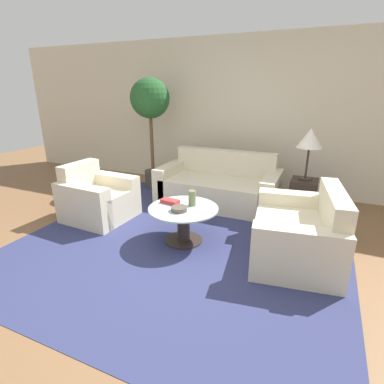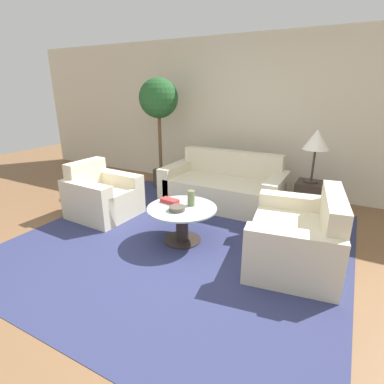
{
  "view_description": "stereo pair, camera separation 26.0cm",
  "coord_description": "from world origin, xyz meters",
  "px_view_note": "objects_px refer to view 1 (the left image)",
  "views": [
    {
      "loc": [
        1.33,
        -2.23,
        1.76
      ],
      "look_at": [
        -0.08,
        0.94,
        0.55
      ],
      "focal_mm": 28.0,
      "sensor_mm": 36.0,
      "label": 1
    },
    {
      "loc": [
        1.56,
        -2.12,
        1.76
      ],
      "look_at": [
        -0.08,
        0.94,
        0.55
      ],
      "focal_mm": 28.0,
      "sensor_mm": 36.0,
      "label": 2
    }
  ],
  "objects_px": {
    "bowl": "(179,209)",
    "book_stack": "(170,201)",
    "coffee_table": "(183,220)",
    "table_lamp": "(310,139)",
    "sofa_main": "(219,187)",
    "vase": "(192,198)",
    "potted_plant": "(150,106)",
    "armchair": "(96,200)",
    "loveseat": "(302,235)"
  },
  "relations": [
    {
      "from": "bowl",
      "to": "book_stack",
      "type": "height_order",
      "value": "bowl"
    },
    {
      "from": "coffee_table",
      "to": "table_lamp",
      "type": "distance_m",
      "value": 2.05
    },
    {
      "from": "coffee_table",
      "to": "book_stack",
      "type": "distance_m",
      "value": 0.28
    },
    {
      "from": "coffee_table",
      "to": "bowl",
      "type": "bearing_deg",
      "value": -90.38
    },
    {
      "from": "sofa_main",
      "to": "table_lamp",
      "type": "height_order",
      "value": "table_lamp"
    },
    {
      "from": "sofa_main",
      "to": "vase",
      "type": "relative_size",
      "value": 9.94
    },
    {
      "from": "potted_plant",
      "to": "bowl",
      "type": "height_order",
      "value": "potted_plant"
    },
    {
      "from": "potted_plant",
      "to": "armchair",
      "type": "bearing_deg",
      "value": -90.34
    },
    {
      "from": "loveseat",
      "to": "armchair",
      "type": "bearing_deg",
      "value": -97.42
    },
    {
      "from": "vase",
      "to": "armchair",
      "type": "bearing_deg",
      "value": 178.71
    },
    {
      "from": "sofa_main",
      "to": "armchair",
      "type": "xyz_separation_m",
      "value": [
        -1.39,
        -1.27,
        0.0
      ]
    },
    {
      "from": "sofa_main",
      "to": "table_lamp",
      "type": "distance_m",
      "value": 1.51
    },
    {
      "from": "loveseat",
      "to": "bowl",
      "type": "height_order",
      "value": "loveseat"
    },
    {
      "from": "table_lamp",
      "to": "potted_plant",
      "type": "relative_size",
      "value": 0.37
    },
    {
      "from": "vase",
      "to": "coffee_table",
      "type": "bearing_deg",
      "value": -122.73
    },
    {
      "from": "loveseat",
      "to": "vase",
      "type": "distance_m",
      "value": 1.28
    },
    {
      "from": "table_lamp",
      "to": "vase",
      "type": "xyz_separation_m",
      "value": [
        -1.16,
        -1.32,
        -0.58
      ]
    },
    {
      "from": "armchair",
      "to": "table_lamp",
      "type": "xyz_separation_m",
      "value": [
        2.65,
        1.28,
        0.84
      ]
    },
    {
      "from": "table_lamp",
      "to": "vase",
      "type": "height_order",
      "value": "table_lamp"
    },
    {
      "from": "armchair",
      "to": "bowl",
      "type": "relative_size",
      "value": 4.7
    },
    {
      "from": "sofa_main",
      "to": "coffee_table",
      "type": "height_order",
      "value": "sofa_main"
    },
    {
      "from": "loveseat",
      "to": "book_stack",
      "type": "xyz_separation_m",
      "value": [
        -1.53,
        -0.12,
        0.19
      ]
    },
    {
      "from": "sofa_main",
      "to": "book_stack",
      "type": "xyz_separation_m",
      "value": [
        -0.17,
        -1.34,
        0.19
      ]
    },
    {
      "from": "sofa_main",
      "to": "loveseat",
      "type": "height_order",
      "value": "sofa_main"
    },
    {
      "from": "book_stack",
      "to": "potted_plant",
      "type": "bearing_deg",
      "value": 134.96
    },
    {
      "from": "potted_plant",
      "to": "book_stack",
      "type": "distance_m",
      "value": 2.25
    },
    {
      "from": "sofa_main",
      "to": "book_stack",
      "type": "bearing_deg",
      "value": -97.39
    },
    {
      "from": "table_lamp",
      "to": "bowl",
      "type": "bearing_deg",
      "value": -128.74
    },
    {
      "from": "armchair",
      "to": "vase",
      "type": "height_order",
      "value": "armchair"
    },
    {
      "from": "armchair",
      "to": "table_lamp",
      "type": "bearing_deg",
      "value": -61.46
    },
    {
      "from": "armchair",
      "to": "book_stack",
      "type": "xyz_separation_m",
      "value": [
        1.22,
        -0.08,
        0.19
      ]
    },
    {
      "from": "book_stack",
      "to": "table_lamp",
      "type": "bearing_deg",
      "value": 51.39
    },
    {
      "from": "armchair",
      "to": "loveseat",
      "type": "distance_m",
      "value": 2.75
    },
    {
      "from": "loveseat",
      "to": "vase",
      "type": "relative_size",
      "value": 7.1
    },
    {
      "from": "sofa_main",
      "to": "bowl",
      "type": "xyz_separation_m",
      "value": [
        0.03,
        -1.51,
        0.19
      ]
    },
    {
      "from": "coffee_table",
      "to": "loveseat",
      "type": "bearing_deg",
      "value": 7.91
    },
    {
      "from": "bowl",
      "to": "book_stack",
      "type": "xyz_separation_m",
      "value": [
        -0.21,
        0.17,
        -0.0
      ]
    },
    {
      "from": "vase",
      "to": "potted_plant",
      "type": "bearing_deg",
      "value": 133.49
    },
    {
      "from": "table_lamp",
      "to": "vase",
      "type": "distance_m",
      "value": 1.85
    },
    {
      "from": "potted_plant",
      "to": "vase",
      "type": "distance_m",
      "value": 2.35
    },
    {
      "from": "armchair",
      "to": "coffee_table",
      "type": "distance_m",
      "value": 1.43
    },
    {
      "from": "potted_plant",
      "to": "vase",
      "type": "bearing_deg",
      "value": -46.51
    },
    {
      "from": "bowl",
      "to": "loveseat",
      "type": "bearing_deg",
      "value": 12.53
    },
    {
      "from": "coffee_table",
      "to": "potted_plant",
      "type": "xyz_separation_m",
      "value": [
        -1.42,
        1.67,
        1.18
      ]
    },
    {
      "from": "armchair",
      "to": "loveseat",
      "type": "height_order",
      "value": "loveseat"
    },
    {
      "from": "coffee_table",
      "to": "table_lamp",
      "type": "xyz_separation_m",
      "value": [
        1.23,
        1.42,
        0.82
      ]
    },
    {
      "from": "loveseat",
      "to": "coffee_table",
      "type": "bearing_deg",
      "value": -90.46
    },
    {
      "from": "sofa_main",
      "to": "potted_plant",
      "type": "bearing_deg",
      "value": 169.12
    },
    {
      "from": "coffee_table",
      "to": "bowl",
      "type": "xyz_separation_m",
      "value": [
        -0.0,
        -0.11,
        0.18
      ]
    },
    {
      "from": "table_lamp",
      "to": "book_stack",
      "type": "relative_size",
      "value": 3.07
    }
  ]
}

